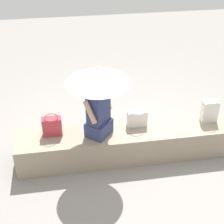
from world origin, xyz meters
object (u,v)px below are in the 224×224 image
Objects in this scene: person_seated at (98,111)px; shoulder_bag_spare at (137,118)px; parasol at (98,76)px; tote_bag_canvas at (210,111)px; handbag_black at (52,126)px.

person_seated is 3.10× the size of shoulder_bag_spare.
parasol reaches higher than shoulder_bag_spare.
shoulder_bag_spare is (-0.58, -0.19, -0.83)m from parasol.
shoulder_bag_spare is at bearing -162.10° from parasol.
parasol is at bearing 17.90° from shoulder_bag_spare.
tote_bag_canvas is at bearing -175.07° from parasol.
tote_bag_canvas is (-2.33, 0.02, 0.03)m from handbag_black.
parasol is (0.00, 0.07, 0.58)m from person_seated.
handbag_black is (0.65, -0.17, -0.82)m from parasol.
person_seated reaches higher than shoulder_bag_spare.
tote_bag_canvas reaches higher than shoulder_bag_spare.
person_seated is at bearing 171.96° from handbag_black.
parasol is 3.77× the size of shoulder_bag_spare.
handbag_black is 1.23m from shoulder_bag_spare.
person_seated is at bearing 2.42° from tote_bag_canvas.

